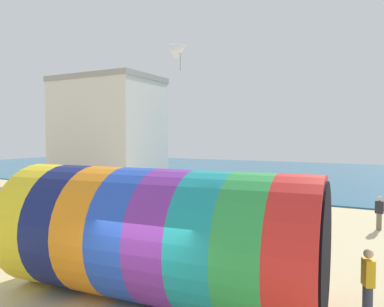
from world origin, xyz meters
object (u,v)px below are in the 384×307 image
object	(u,v)px
giant_inflatable_tube	(159,235)
bystander_far_left	(379,213)
kite_handler	(368,284)
bystander_mid_beach	(159,204)
kite_white_delta	(180,48)

from	to	relation	value
giant_inflatable_tube	bystander_far_left	xyz separation A→B (m)	(5.17, 11.42, -0.98)
giant_inflatable_tube	kite_handler	xyz separation A→B (m)	(5.14, 1.37, -0.89)
bystander_mid_beach	bystander_far_left	xyz separation A→B (m)	(10.82, 2.72, 0.06)
bystander_mid_beach	bystander_far_left	size ratio (longest dim) A/B	0.93
bystander_mid_beach	bystander_far_left	bearing A→B (deg)	14.13
kite_handler	bystander_far_left	xyz separation A→B (m)	(0.03, 10.05, -0.09)
giant_inflatable_tube	kite_handler	world-z (taller)	giant_inflatable_tube
kite_handler	bystander_mid_beach	size ratio (longest dim) A/B	1.16
giant_inflatable_tube	kite_white_delta	size ratio (longest dim) A/B	7.42
giant_inflatable_tube	kite_white_delta	world-z (taller)	kite_white_delta
giant_inflatable_tube	kite_handler	bearing A→B (deg)	14.90
bystander_far_left	bystander_mid_beach	bearing A→B (deg)	-165.87
giant_inflatable_tube	bystander_far_left	distance (m)	12.57
giant_inflatable_tube	kite_white_delta	xyz separation A→B (m)	(-1.27, 3.44, 5.89)
giant_inflatable_tube	kite_handler	distance (m)	5.39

